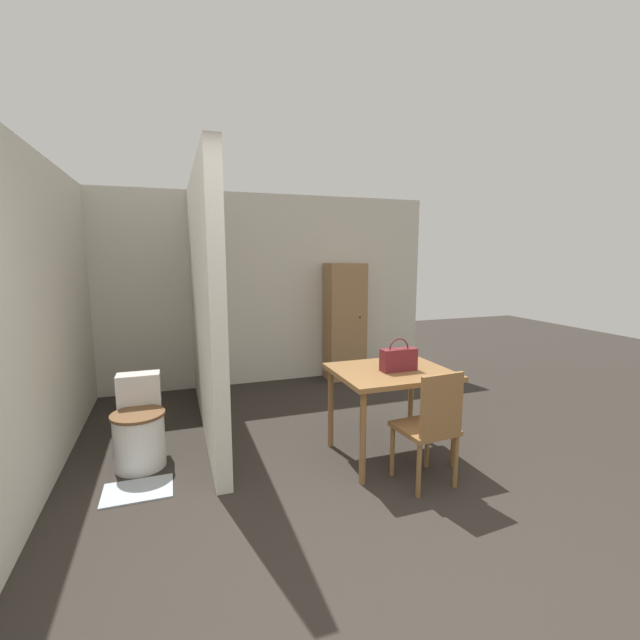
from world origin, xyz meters
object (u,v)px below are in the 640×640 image
Objects in this scene: dining_table at (391,380)px; handbag at (399,359)px; wooden_cabinet at (345,322)px; wooden_chair at (431,425)px; toilet at (139,429)px.

handbag reaches higher than dining_table.
dining_table is 0.59× the size of wooden_cabinet.
handbag is at bearing -101.89° from wooden_cabinet.
handbag is (0.04, -0.05, 0.19)m from dining_table.
wooden_chair is (0.05, -0.53, -0.19)m from dining_table.
toilet is at bearing -145.48° from wooden_cabinet.
wooden_chair is 0.61m from handbag.
toilet is 2.36× the size of handbag.
wooden_chair is at bearing -27.63° from toilet.
handbag is at bearing -49.43° from dining_table.
toilet is at bearing 163.73° from handbag.
dining_table is 1.32× the size of toilet.
wooden_cabinet reaches higher than handbag.
handbag is (-0.01, 0.48, 0.38)m from wooden_chair.
wooden_cabinet is at bearing 76.88° from dining_table.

